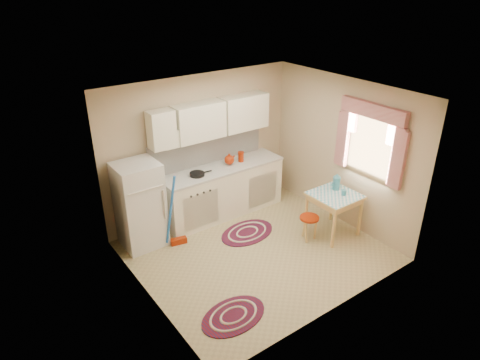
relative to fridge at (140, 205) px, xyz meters
The scene contains 14 objects.
room_shell 2.01m from the fridge, 34.17° to the right, with size 3.64×3.60×2.52m.
fridge is the anchor object (origin of this frame).
broom 0.57m from the fridge, 38.19° to the right, with size 0.28×0.12×1.20m, color blue, non-canonical shape.
base_cabinets 1.60m from the fridge, ahead, with size 2.25×0.60×0.88m, color white.
countertop 1.59m from the fridge, ahead, with size 2.27×0.62×0.04m, color beige.
frying_pan 1.07m from the fridge, ahead, with size 0.25×0.25×0.05m, color black.
red_kettle 1.76m from the fridge, ahead, with size 0.19×0.17×0.19m, color #9B2305, non-canonical shape.
red_canister 2.00m from the fridge, ahead, with size 0.10×0.10×0.16m, color #9B2305.
table 3.13m from the fridge, 30.19° to the right, with size 0.72×0.72×0.72m, color #E3BF71.
stool 2.72m from the fridge, 33.50° to the right, with size 0.31×0.31×0.42m, color #9B2305.
coffee_pot 3.18m from the fridge, 27.00° to the right, with size 0.15×0.13×0.30m, color teal, non-canonical shape.
mug 3.24m from the fridge, 30.88° to the right, with size 0.08×0.08×0.10m, color teal.
rug_center 1.84m from the fridge, 26.05° to the right, with size 1.00×0.67×0.02m, color maroon, non-canonical shape.
rug_left 2.32m from the fridge, 84.19° to the right, with size 0.92×0.61×0.02m, color maroon, non-canonical shape.
Camera 1 is at (-3.47, -4.36, 3.95)m, focal length 32.00 mm.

